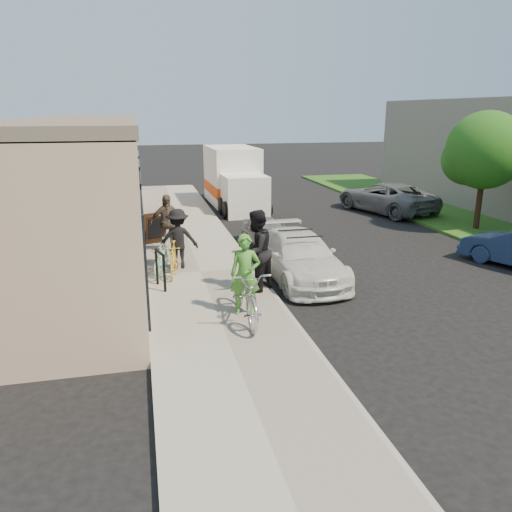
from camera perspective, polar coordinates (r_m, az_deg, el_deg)
ground at (r=11.68m, az=5.30°, el=-6.19°), size 120.00×120.00×0.00m
sidewalk at (r=14.01m, az=-6.38°, el=-2.03°), size 3.00×34.00×0.15m
curb at (r=14.26m, az=-0.19°, el=-1.63°), size 0.12×34.00×0.13m
storefront at (r=18.45m, az=-18.67°, el=8.19°), size 3.60×20.00×4.22m
bike_rack at (r=12.65m, az=-10.89°, el=-1.12°), size 0.23×0.66×0.96m
sandwich_board at (r=17.10m, az=-11.71°, el=3.07°), size 0.76×0.76×0.97m
sedan_white at (r=13.66m, az=4.91°, el=-0.03°), size 1.90×4.39×1.30m
sedan_silver at (r=16.79m, az=1.34°, el=2.66°), size 1.43×3.02×1.00m
moving_truck at (r=24.08m, az=-2.52°, el=8.59°), size 2.25×5.72×2.79m
far_car_gray at (r=23.47m, az=14.63°, el=6.52°), size 3.53×5.36×1.37m
median_tree at (r=20.64m, az=24.61°, el=10.62°), size 2.86×2.86×4.38m
tandem_bike at (r=10.59m, az=-1.19°, el=-4.23°), size 0.79×2.25×1.18m
woman_rider at (r=10.77m, az=-1.24°, el=-2.16°), size 0.76×0.62×1.79m
man_standing at (r=12.15m, az=-0.00°, el=0.58°), size 1.24×1.23×2.02m
cruiser_bike_a at (r=14.06m, az=-10.62°, el=0.14°), size 0.77×1.58×0.92m
cruiser_bike_b at (r=13.83m, az=-10.83°, el=-0.37°), size 0.89×1.63×0.81m
cruiser_bike_c at (r=13.66m, az=-9.41°, el=-0.33°), size 0.65×1.54×0.90m
bystander_a at (r=14.14m, az=-8.89°, el=1.96°), size 1.13×0.68×1.70m
bystander_b at (r=15.92m, az=-10.16°, el=3.72°), size 1.12×0.60×1.82m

